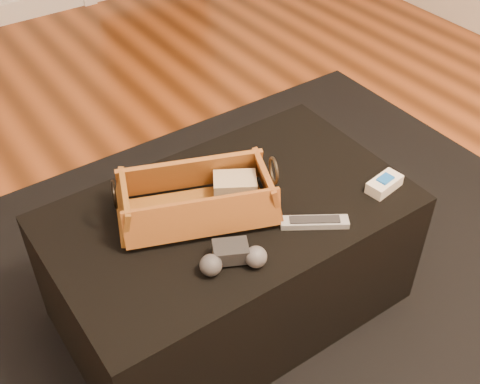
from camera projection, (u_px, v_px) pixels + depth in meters
area_rug at (240, 316)px, 1.90m from camera, size 2.60×2.00×0.01m
ottoman at (231, 260)px, 1.79m from camera, size 1.00×0.60×0.42m
tv_remote at (191, 211)px, 1.60m from camera, size 0.23×0.11×0.02m
cloth_bundle at (235, 187)px, 1.65m from camera, size 0.14×0.13×0.06m
wicker_basket at (197, 200)px, 1.61m from camera, size 0.47×0.36×0.15m
game_controller at (232, 257)px, 1.48m from camera, size 0.18×0.13×0.06m
silver_remote at (315, 222)px, 1.60m from camera, size 0.17×0.13×0.02m
cream_gadget at (384, 184)px, 1.71m from camera, size 0.12×0.07×0.04m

